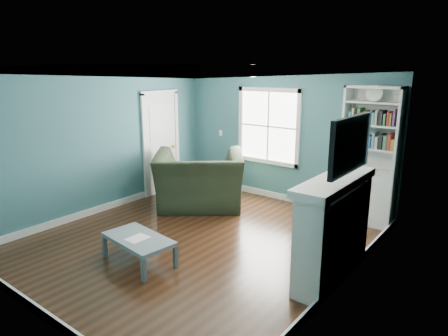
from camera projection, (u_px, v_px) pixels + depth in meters
The scene contains 13 objects.
floor at pixel (198, 240), 6.14m from camera, with size 5.00×5.00×0.00m, color black.
room_walls at pixel (196, 139), 5.75m from camera, with size 5.00×5.00×5.00m.
trim at pixel (196, 162), 5.83m from camera, with size 4.50×5.00×2.60m.
window at pixel (268, 126), 7.86m from camera, with size 1.40×0.06×1.50m.
bookshelf at pixel (368, 170), 6.62m from camera, with size 0.90×0.35×2.31m.
fireplace at pixel (334, 230), 4.90m from camera, with size 0.44×1.58×1.30m.
tv at pixel (351, 144), 4.56m from camera, with size 0.06×1.10×0.65m, color black.
door at pixel (161, 142), 8.27m from camera, with size 0.12×0.98×2.17m.
ceiling_fixture at pixel (253, 70), 5.05m from camera, with size 0.38×0.38×0.15m.
light_switch at pixel (221, 133), 8.64m from camera, with size 0.08×0.01×0.12m, color white.
recliner at pixel (199, 171), 7.45m from camera, with size 1.60×1.04×1.40m, color black.
coffee_table at pixel (139, 241), 5.36m from camera, with size 1.07×0.67×0.37m.
paper_sheet at pixel (138, 238), 5.32m from camera, with size 0.23×0.29×0.00m, color white.
Camera 1 is at (3.80, -4.24, 2.58)m, focal length 32.00 mm.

